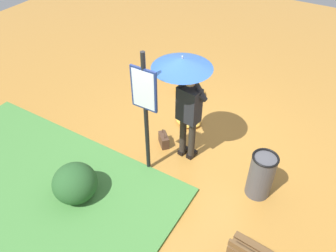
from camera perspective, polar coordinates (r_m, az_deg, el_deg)
The scene contains 9 objects.
ground_plane at distance 6.33m, azimuth 4.67°, elevation -4.16°, with size 18.00×18.00×0.00m, color #B27A33.
grass_verge at distance 5.94m, azimuth -26.44°, elevation -13.43°, with size 4.80×4.00×0.05m.
person_with_umbrella at distance 5.26m, azimuth 2.97°, elevation 7.17°, with size 0.96×0.96×2.04m.
info_sign_post at distance 5.04m, azimuth -3.99°, elevation 3.95°, with size 0.44×0.07×2.30m.
handbag at distance 6.33m, azimuth -0.74°, elevation -2.39°, with size 0.31×0.31×0.37m.
trash_bin at distance 5.53m, azimuth 15.72°, elevation -8.15°, with size 0.42×0.42×0.83m.
shrub_cluster at distance 5.59m, azimuth -15.84°, elevation -9.26°, with size 0.78×0.71×0.64m.
leaf_pile_near_person at distance 7.71m, azimuth 3.77°, elevation 5.97°, with size 0.73×0.58×0.16m.
leaf_pile_by_bench at distance 6.88m, azimuth 3.53°, elevation 0.88°, with size 0.54×0.43×0.12m.
Camera 1 is at (-1.87, 4.12, 4.43)m, focal length 35.42 mm.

